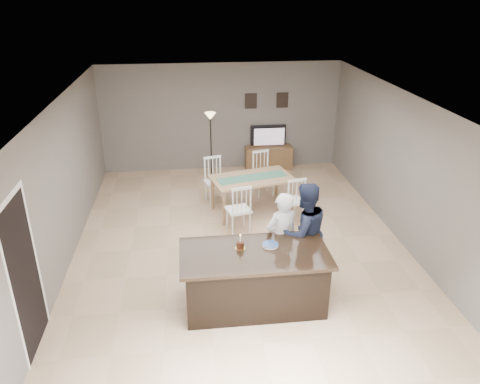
{
  "coord_description": "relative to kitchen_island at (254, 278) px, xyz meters",
  "views": [
    {
      "loc": [
        -0.89,
        -7.51,
        4.42
      ],
      "look_at": [
        -0.03,
        -0.3,
        1.19
      ],
      "focal_mm": 35.0,
      "sensor_mm": 36.0,
      "label": 1
    }
  ],
  "objects": [
    {
      "name": "birthday_cake",
      "position": [
        -0.19,
        0.13,
        0.5
      ],
      "size": [
        0.15,
        0.15,
        0.23
      ],
      "color": "gold",
      "rests_on": "kitchen_island"
    },
    {
      "name": "dining_table",
      "position": [
        0.41,
        3.12,
        0.19
      ],
      "size": [
        1.97,
        2.18,
        1.01
      ],
      "rotation": [
        0.0,
        0.0,
        0.24
      ],
      "color": "#9F8056",
      "rests_on": "floor"
    },
    {
      "name": "man",
      "position": [
        0.88,
        0.6,
        0.38
      ],
      "size": [
        0.97,
        0.85,
        1.67
      ],
      "primitive_type": "imported",
      "rotation": [
        0.0,
        0.0,
        3.46
      ],
      "color": "#1B223B",
      "rests_on": "floor"
    },
    {
      "name": "room_shell",
      "position": [
        0.0,
        1.8,
        1.22
      ],
      "size": [
        8.0,
        8.0,
        8.0
      ],
      "color": "slate",
      "rests_on": "floor"
    },
    {
      "name": "kitchen_island",
      "position": [
        0.0,
        0.0,
        0.0
      ],
      "size": [
        2.15,
        1.1,
        0.9
      ],
      "color": "black",
      "rests_on": "floor"
    },
    {
      "name": "woman",
      "position": [
        0.51,
        0.55,
        0.33
      ],
      "size": [
        0.67,
        0.55,
        1.56
      ],
      "primitive_type": "imported",
      "rotation": [
        0.0,
        0.0,
        3.51
      ],
      "color": "silver",
      "rests_on": "floor"
    },
    {
      "name": "television",
      "position": [
        1.2,
        5.64,
        0.41
      ],
      "size": [
        0.91,
        0.12,
        0.53
      ],
      "primitive_type": "imported",
      "rotation": [
        0.0,
        0.0,
        3.14
      ],
      "color": "black",
      "rests_on": "tv_console"
    },
    {
      "name": "tv_screen_glow",
      "position": [
        1.2,
        5.56,
        0.42
      ],
      "size": [
        0.78,
        0.0,
        0.78
      ],
      "primitive_type": "plane",
      "rotation": [
        1.57,
        0.0,
        3.14
      ],
      "color": "orange",
      "rests_on": "tv_console"
    },
    {
      "name": "plate_stack",
      "position": [
        0.25,
        0.14,
        0.46
      ],
      "size": [
        0.24,
        0.24,
        0.04
      ],
      "color": "white",
      "rests_on": "kitchen_island"
    },
    {
      "name": "picture_frames",
      "position": [
        1.15,
        5.78,
        1.3
      ],
      "size": [
        1.1,
        0.02,
        0.38
      ],
      "color": "black",
      "rests_on": "room_shell"
    },
    {
      "name": "doorway",
      "position": [
        -2.99,
        -0.5,
        0.8
      ],
      "size": [
        0.0,
        2.1,
        2.65
      ],
      "color": "black",
      "rests_on": "floor"
    },
    {
      "name": "floor_lamp",
      "position": [
        -0.32,
        4.89,
        0.87
      ],
      "size": [
        0.26,
        0.26,
        1.71
      ],
      "color": "black",
      "rests_on": "floor"
    },
    {
      "name": "tv_console",
      "position": [
        1.2,
        5.57,
        -0.15
      ],
      "size": [
        1.2,
        0.4,
        0.6
      ],
      "primitive_type": "cube",
      "color": "brown",
      "rests_on": "floor"
    },
    {
      "name": "floor",
      "position": [
        0.0,
        1.8,
        -0.45
      ],
      "size": [
        8.0,
        8.0,
        0.0
      ],
      "primitive_type": "plane",
      "color": "tan",
      "rests_on": "ground"
    }
  ]
}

